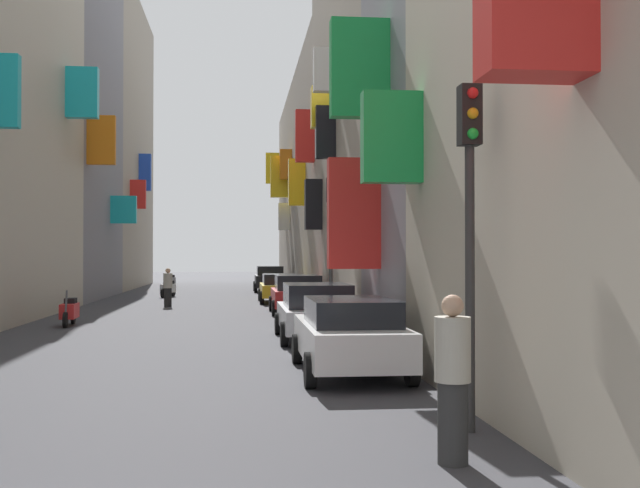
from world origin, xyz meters
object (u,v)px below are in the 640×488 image
Objects in this scene: traffic_light_far_corner at (470,196)px; scooter_silver at (171,280)px; scooter_red at (69,311)px; pedestrian_crossing at (453,379)px; parked_car_black at (270,278)px; traffic_light_near_corner at (331,226)px; parked_car_white at (349,334)px; parked_car_yellow at (279,287)px; pedestrian_near_left at (168,288)px; scooter_white at (168,288)px; parked_car_red at (297,293)px; parked_car_silver at (316,310)px.

scooter_silver is at bearing 99.43° from traffic_light_far_corner.
scooter_red is at bearing -91.11° from scooter_silver.
traffic_light_far_corner is (0.62, 1.42, 2.04)m from pedestrian_crossing.
traffic_light_near_corner is at bearing -87.59° from parked_car_black.
traffic_light_near_corner reaches higher than parked_car_white.
scooter_silver is at bearing 109.54° from parked_car_yellow.
pedestrian_near_left reaches higher than scooter_silver.
parked_car_black is 2.35× the size of scooter_silver.
scooter_silver is at bearing 88.89° from scooter_red.
parked_car_red is at bearing -64.30° from scooter_white.
traffic_light_far_corner is at bearing -88.45° from parked_car_black.
parked_car_white is 5.89m from parked_car_silver.
pedestrian_crossing is (5.91, -33.47, 0.43)m from scooter_white.
parked_car_black is 2.48× the size of pedestrian_near_left.
parked_car_yellow is (-0.15, 22.01, -0.04)m from parked_car_white.
traffic_light_far_corner is at bearing -76.41° from pedestrian_near_left.
parked_car_red is (0.35, -17.59, -0.04)m from parked_car_black.
traffic_light_near_corner is at bearing 90.19° from traffic_light_far_corner.
parked_car_white is 22.01m from parked_car_yellow.
parked_car_black is 10.63m from parked_car_yellow.
traffic_light_near_corner reaches higher than traffic_light_far_corner.
scooter_silver is at bearing 94.26° from scooter_white.
pedestrian_crossing is (0.24, -12.12, 0.13)m from parked_car_silver.
scooter_silver is at bearing 100.92° from parked_car_silver.
traffic_light_near_corner reaches higher than scooter_silver.
pedestrian_crossing reaches higher than parked_car_black.
parked_car_black is 2.11× the size of scooter_white.
traffic_light_far_corner is (7.51, -45.22, 2.47)m from scooter_silver.
parked_car_black is at bearing 44.35° from scooter_white.
scooter_red is 0.43× the size of traffic_light_near_corner.
pedestrian_near_left is 11.62m from traffic_light_near_corner.
pedestrian_crossing is 0.39× the size of traffic_light_near_corner.
traffic_light_near_corner is (0.97, -23.07, 2.29)m from parked_car_black.
scooter_red is (-1.55, -16.55, -0.00)m from scooter_white.
pedestrian_crossing is at bearing -81.59° from scooter_silver.
parked_car_silver is at bearing 94.57° from traffic_light_far_corner.
parked_car_red is 19.99m from traffic_light_far_corner.
scooter_red is at bearing 124.15° from parked_car_white.
traffic_light_near_corner reaches higher than parked_car_black.
scooter_silver is 45.91m from traffic_light_far_corner.
parked_car_black reaches higher than parked_car_yellow.
parked_car_black is 23.21m from traffic_light_near_corner.
parked_car_white is 2.71× the size of pedestrian_near_left.
scooter_red is 18.51m from pedestrian_crossing.
parked_car_yellow is 1.01× the size of traffic_light_far_corner.
traffic_light_far_corner is at bearing -87.90° from parked_car_yellow.
traffic_light_far_corner is at bearing -62.46° from scooter_red.
parked_car_black is at bearing 91.15° from parked_car_red.
parked_car_white is at bearing -89.67° from parked_car_black.
parked_car_black is 14.12m from pedestrian_near_left.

